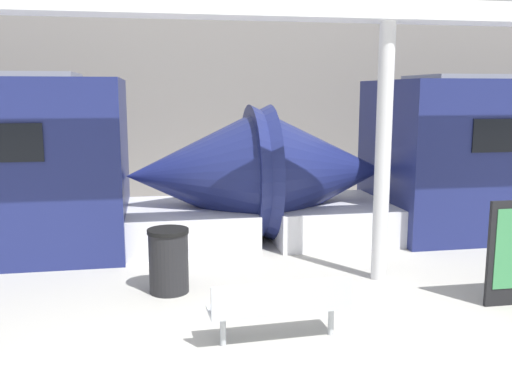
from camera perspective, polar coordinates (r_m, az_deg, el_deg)
name	(u,v)px	position (r m, az deg, el deg)	size (l,w,h in m)	color
station_wall	(192,105)	(16.03, -6.38, 8.60)	(56.00, 0.20, 5.00)	gray
bench_near	(280,304)	(6.65, 2.43, -11.17)	(1.65, 0.52, 0.78)	#ADB2B7
trash_bin	(169,261)	(8.36, -8.73, -6.79)	(0.59, 0.59, 0.94)	black
support_column_near	(383,155)	(8.77, 12.58, 3.64)	(0.24, 0.24, 3.87)	silver
canopy_beam	(388,11)	(8.80, 13.11, 17.19)	(28.00, 0.60, 0.28)	silver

